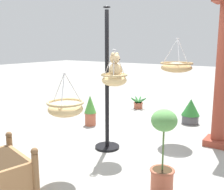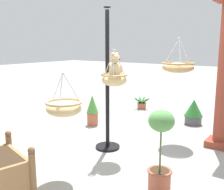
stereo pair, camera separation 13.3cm
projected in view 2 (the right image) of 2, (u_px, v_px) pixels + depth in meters
The scene contains 11 objects.
ground_plane at pixel (111, 152), 4.64m from camera, with size 40.00×40.00×0.00m, color gray.
display_pole_central at pixel (107, 107), 4.70m from camera, with size 0.44×0.44×2.47m.
hanging_basket_with_teddy at pixel (114, 79), 4.34m from camera, with size 0.44×0.44×0.60m.
teddy_bear at pixel (115, 68), 4.29m from camera, with size 0.30×0.26×0.43m.
hanging_basket_left_high at pixel (178, 67), 5.02m from camera, with size 0.61×0.61×0.65m.
hanging_basket_right_low at pixel (64, 108), 3.64m from camera, with size 0.51×0.51×0.61m.
greenhouse_pillar_far_back at pixel (224, 77), 4.68m from camera, with size 0.45×0.45×2.67m.
potted_plant_fern_front at pixel (142, 104), 7.78m from camera, with size 0.51×0.45×0.35m.
potted_plant_flowering_red at pixel (92, 110), 6.15m from camera, with size 0.29×0.29×0.71m.
potted_plant_bushy_green at pixel (194, 112), 6.24m from camera, with size 0.42×0.42×0.59m.
potted_plant_conical_shrub at pixel (160, 150), 3.32m from camera, with size 0.32×0.32×1.07m.
Camera 2 is at (3.54, 2.57, 1.85)m, focal length 42.59 mm.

